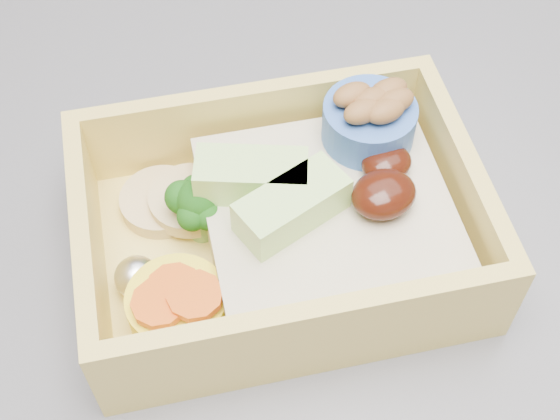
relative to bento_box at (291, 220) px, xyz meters
name	(u,v)px	position (x,y,z in m)	size (l,w,h in m)	color
bento_box	(291,220)	(0.00, 0.00, 0.00)	(0.24, 0.20, 0.08)	#E1C65D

